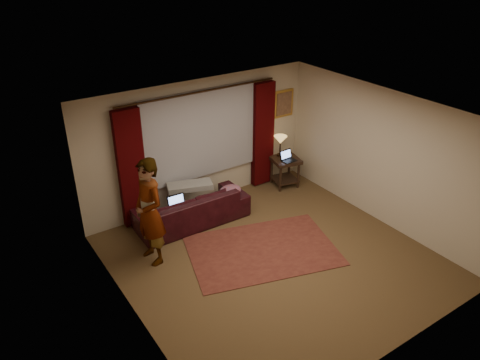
# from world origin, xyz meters

# --- Properties ---
(floor) EXTENTS (5.00, 5.00, 0.01)m
(floor) POSITION_xyz_m (0.00, 0.00, -0.01)
(floor) COLOR brown
(floor) RESTS_ON ground
(ceiling) EXTENTS (5.00, 5.00, 0.02)m
(ceiling) POSITION_xyz_m (0.00, 0.00, 2.60)
(ceiling) COLOR silver
(ceiling) RESTS_ON ground
(wall_back) EXTENTS (5.00, 0.02, 2.60)m
(wall_back) POSITION_xyz_m (0.00, 2.50, 1.30)
(wall_back) COLOR beige
(wall_back) RESTS_ON ground
(wall_front) EXTENTS (5.00, 0.02, 2.60)m
(wall_front) POSITION_xyz_m (0.00, -2.50, 1.30)
(wall_front) COLOR beige
(wall_front) RESTS_ON ground
(wall_left) EXTENTS (0.02, 5.00, 2.60)m
(wall_left) POSITION_xyz_m (-2.50, 0.00, 1.30)
(wall_left) COLOR beige
(wall_left) RESTS_ON ground
(wall_right) EXTENTS (0.02, 5.00, 2.60)m
(wall_right) POSITION_xyz_m (2.50, 0.00, 1.30)
(wall_right) COLOR beige
(wall_right) RESTS_ON ground
(sheer_curtain) EXTENTS (2.50, 0.05, 1.80)m
(sheer_curtain) POSITION_xyz_m (0.00, 2.44, 1.50)
(sheer_curtain) COLOR #9B9BA3
(sheer_curtain) RESTS_ON wall_back
(drape_left) EXTENTS (0.50, 0.14, 2.30)m
(drape_left) POSITION_xyz_m (-1.50, 2.39, 1.18)
(drape_left) COLOR #340204
(drape_left) RESTS_ON floor
(drape_right) EXTENTS (0.50, 0.14, 2.30)m
(drape_right) POSITION_xyz_m (1.50, 2.39, 1.18)
(drape_right) COLOR #340204
(drape_right) RESTS_ON floor
(curtain_rod) EXTENTS (0.04, 0.04, 3.40)m
(curtain_rod) POSITION_xyz_m (0.00, 2.39, 2.38)
(curtain_rod) COLOR black
(curtain_rod) RESTS_ON wall_back
(picture_frame) EXTENTS (0.50, 0.04, 0.60)m
(picture_frame) POSITION_xyz_m (2.10, 2.47, 1.75)
(picture_frame) COLOR gold
(picture_frame) RESTS_ON wall_back
(sofa) EXTENTS (2.21, 0.98, 0.88)m
(sofa) POSITION_xyz_m (-0.59, 1.84, 0.44)
(sofa) COLOR black
(sofa) RESTS_ON floor
(throw_blanket) EXTENTS (0.94, 0.61, 0.10)m
(throw_blanket) POSITION_xyz_m (-0.48, 2.10, 0.89)
(throw_blanket) COLOR gray
(throw_blanket) RESTS_ON sofa
(clothing_pile) EXTENTS (0.53, 0.45, 0.19)m
(clothing_pile) POSITION_xyz_m (0.18, 1.66, 0.54)
(clothing_pile) COLOR #81495E
(clothing_pile) RESTS_ON sofa
(laptop_sofa) EXTENTS (0.35, 0.38, 0.25)m
(laptop_sofa) POSITION_xyz_m (-0.91, 1.74, 0.57)
(laptop_sofa) COLOR black
(laptop_sofa) RESTS_ON sofa
(area_rug) EXTENTS (2.95, 2.37, 0.01)m
(area_rug) POSITION_xyz_m (-0.02, 0.32, 0.01)
(area_rug) COLOR maroon
(area_rug) RESTS_ON floor
(end_table) EXTENTS (0.68, 0.68, 0.66)m
(end_table) POSITION_xyz_m (1.87, 2.04, 0.33)
(end_table) COLOR black
(end_table) RESTS_ON floor
(tiffany_lamp) EXTENTS (0.39, 0.39, 0.46)m
(tiffany_lamp) POSITION_xyz_m (1.85, 2.22, 0.89)
(tiffany_lamp) COLOR olive
(tiffany_lamp) RESTS_ON end_table
(laptop_table) EXTENTS (0.32, 0.35, 0.22)m
(laptop_table) POSITION_xyz_m (1.85, 1.90, 0.77)
(laptop_table) COLOR black
(laptop_table) RESTS_ON end_table
(person) EXTENTS (0.60, 0.60, 1.89)m
(person) POSITION_xyz_m (-1.72, 1.17, 0.95)
(person) COLOR gray
(person) RESTS_ON floor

